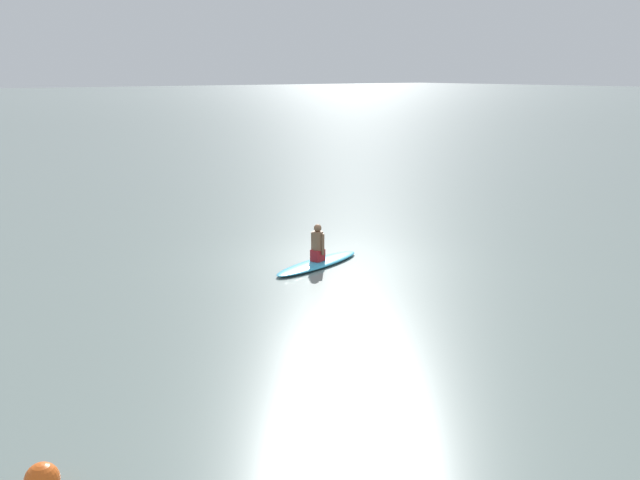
% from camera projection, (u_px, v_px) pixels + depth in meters
% --- Properties ---
extents(ground_plane, '(400.00, 400.00, 0.00)m').
position_uv_depth(ground_plane, '(329.00, 260.00, 17.55)').
color(ground_plane, slate).
extents(surfboard, '(2.95, 1.38, 0.12)m').
position_uv_depth(surfboard, '(318.00, 263.00, 17.07)').
color(surfboard, '#339EC6').
rests_on(surfboard, ground).
extents(person_paddler, '(0.35, 0.39, 0.89)m').
position_uv_depth(person_paddler, '(318.00, 244.00, 16.96)').
color(person_paddler, '#A51E23').
rests_on(person_paddler, surfboard).
extents(buoy_marker, '(0.38, 0.38, 0.38)m').
position_uv_depth(buoy_marker, '(42.00, 480.00, 7.79)').
color(buoy_marker, '#E55919').
rests_on(buoy_marker, ground).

